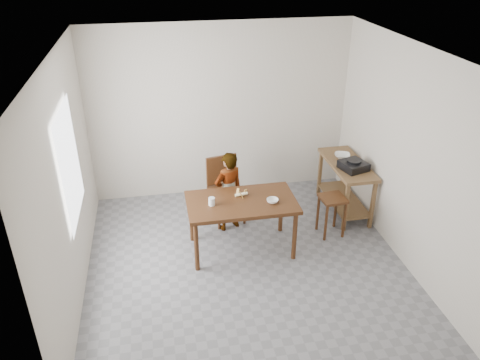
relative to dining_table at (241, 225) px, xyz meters
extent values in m
cube|color=slate|center=(0.00, -0.30, -0.40)|extent=(4.00, 4.00, 0.04)
cube|color=white|center=(0.00, -0.30, 2.35)|extent=(4.00, 4.00, 0.04)
cube|color=beige|center=(0.00, 1.72, 0.98)|extent=(4.00, 0.04, 2.70)
cube|color=beige|center=(0.00, -2.32, 0.98)|extent=(4.00, 0.04, 2.70)
cube|color=beige|center=(-2.02, -0.30, 0.98)|extent=(0.04, 4.00, 2.70)
cube|color=beige|center=(2.02, -0.30, 0.98)|extent=(0.04, 4.00, 2.70)
cube|color=white|center=(-1.97, -0.10, 1.12)|extent=(0.02, 1.10, 1.30)
imported|color=white|center=(-0.08, 0.54, 0.22)|extent=(0.51, 0.43, 1.19)
cylinder|color=white|center=(-0.39, -0.03, 0.43)|extent=(0.09, 0.09, 0.10)
imported|color=white|center=(0.38, -0.11, 0.40)|extent=(0.19, 0.19, 0.05)
imported|color=white|center=(1.71, 0.90, 0.45)|extent=(0.30, 0.30, 0.06)
cube|color=black|center=(1.72, 0.49, 0.48)|extent=(0.42, 0.42, 0.11)
camera|label=1|loc=(-0.98, -5.06, 3.41)|focal=35.00mm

